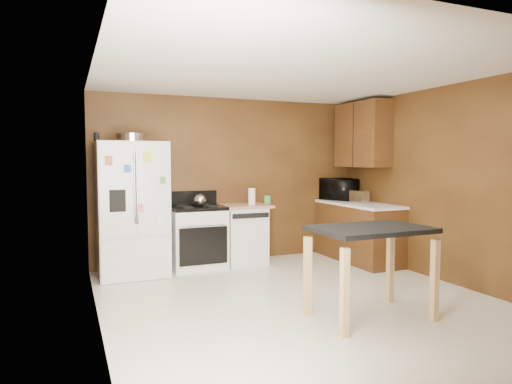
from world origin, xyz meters
TOP-DOWN VIEW (x-y plane):
  - floor at (0.00, 0.00)m, footprint 4.50×4.50m
  - ceiling at (0.00, 0.00)m, footprint 4.50×4.50m
  - wall_back at (0.00, 2.25)m, footprint 4.20×0.00m
  - wall_front at (0.00, -2.25)m, footprint 4.20×0.00m
  - wall_left at (-2.10, 0.00)m, footprint 0.00×4.50m
  - wall_right at (2.10, 0.00)m, footprint 0.00×4.50m
  - roasting_pan at (-1.53, 1.87)m, footprint 0.44×0.44m
  - pen_cup at (-1.99, 1.78)m, footprint 0.07×0.07m
  - kettle at (-0.61, 1.87)m, footprint 0.17×0.17m
  - paper_towel at (0.18, 1.86)m, footprint 0.13×0.13m
  - green_canister at (0.50, 2.00)m, footprint 0.13×0.13m
  - toaster at (1.76, 1.39)m, footprint 0.21×0.29m
  - microwave at (1.80, 2.01)m, footprint 0.59×0.69m
  - refrigerator at (-1.55, 1.86)m, footprint 0.90×0.80m
  - gas_range at (-0.64, 1.92)m, footprint 0.76×0.68m
  - dishwasher at (0.08, 1.95)m, footprint 0.78×0.63m
  - right_cabinets at (1.84, 1.48)m, footprint 0.63×1.58m
  - island at (0.38, -0.76)m, footprint 1.12×0.76m

SIDE VIEW (x-z plane):
  - floor at x=0.00m, z-range 0.00..0.00m
  - dishwasher at x=0.08m, z-range 0.01..0.90m
  - gas_range at x=-0.64m, z-range -0.09..1.01m
  - island at x=0.38m, z-range 0.30..1.21m
  - refrigerator at x=-1.55m, z-range 0.00..1.80m
  - right_cabinets at x=1.84m, z-range -0.32..2.13m
  - green_canister at x=0.50m, z-range 0.89..1.01m
  - kettle at x=-0.61m, z-range 0.90..1.07m
  - toaster at x=1.76m, z-range 0.90..1.09m
  - paper_towel at x=0.18m, z-range 0.89..1.14m
  - microwave at x=1.80m, z-range 0.90..1.23m
  - wall_back at x=0.00m, z-range -0.85..3.35m
  - wall_front at x=0.00m, z-range -0.85..3.35m
  - wall_left at x=-2.10m, z-range -1.00..3.50m
  - wall_right at x=2.10m, z-range -1.00..3.50m
  - pen_cup at x=-1.99m, z-range 1.80..1.91m
  - roasting_pan at x=-1.53m, z-range 1.80..1.91m
  - ceiling at x=0.00m, z-range 2.50..2.50m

